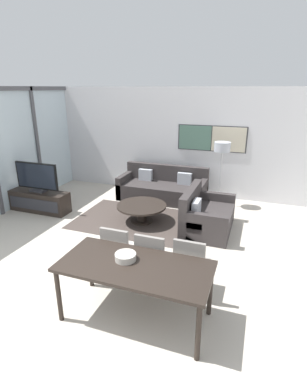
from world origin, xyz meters
TOP-DOWN VIEW (x-y plane):
  - ground_plane at (0.00, 0.00)m, footprint 24.00×24.00m
  - wall_back at (0.03, 5.73)m, footprint 7.80×0.09m
  - area_rug at (-0.18, 3.58)m, footprint 2.89×1.80m
  - tv_console at (-2.65, 3.32)m, footprint 1.44×0.44m
  - television at (-2.65, 3.32)m, footprint 1.11×0.20m
  - sofa_main at (-0.18, 5.08)m, footprint 2.22×0.91m
  - sofa_side at (1.17, 3.67)m, footprint 0.91×1.39m
  - coffee_table at (-0.18, 3.58)m, footprint 1.07×1.07m
  - dining_table at (0.83, 0.88)m, footprint 1.85×0.86m
  - dining_chair_left at (0.29, 1.51)m, footprint 0.46×0.46m
  - dining_chair_centre at (0.83, 1.49)m, footprint 0.46×0.46m
  - dining_chair_right at (1.37, 1.53)m, footprint 0.46×0.46m
  - fruit_bowl at (0.68, 0.94)m, footprint 0.27×0.27m
  - floor_lamp at (1.25, 5.11)m, footprint 0.38×0.38m

SIDE VIEW (x-z plane):
  - ground_plane at x=0.00m, z-range 0.00..0.00m
  - area_rug at x=-0.18m, z-range 0.00..0.01m
  - tv_console at x=-2.65m, z-range 0.00..0.49m
  - sofa_main at x=-0.18m, z-range -0.15..0.70m
  - sofa_side at x=1.17m, z-range -0.15..0.70m
  - coffee_table at x=-0.18m, z-range 0.10..0.48m
  - dining_chair_left at x=0.29m, z-range 0.05..0.95m
  - dining_chair_centre at x=0.83m, z-range 0.05..0.95m
  - dining_chair_right at x=1.37m, z-range 0.05..0.95m
  - dining_table at x=0.83m, z-range 0.31..1.07m
  - fruit_bowl at x=0.68m, z-range 0.77..0.85m
  - television at x=-2.65m, z-range 0.48..1.17m
  - floor_lamp at x=1.25m, z-range 0.57..2.14m
  - wall_back at x=0.03m, z-range 0.00..2.80m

